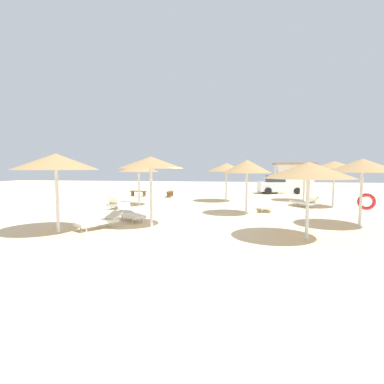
% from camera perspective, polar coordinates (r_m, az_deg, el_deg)
% --- Properties ---
extents(ground_plane, '(80.00, 80.00, 0.00)m').
position_cam_1_polar(ground_plane, '(12.99, -2.11, -6.35)').
color(ground_plane, beige).
extents(parasol_0, '(3.14, 3.14, 3.00)m').
position_cam_1_polar(parasol_0, '(12.33, -24.41, 5.23)').
color(parasol_0, silver).
rests_on(parasol_0, ground).
extents(parasol_1, '(2.58, 2.58, 2.77)m').
position_cam_1_polar(parasol_1, '(19.70, -10.07, 4.57)').
color(parasol_1, silver).
rests_on(parasol_1, ground).
extents(parasol_2, '(2.77, 2.77, 2.88)m').
position_cam_1_polar(parasol_2, '(20.57, 25.38, 4.63)').
color(parasol_2, silver).
rests_on(parasol_2, ground).
extents(parasol_3, '(2.72, 2.72, 2.94)m').
position_cam_1_polar(parasol_3, '(12.56, -7.83, 5.51)').
color(parasol_3, silver).
rests_on(parasol_3, ground).
extents(parasol_4, '(2.56, 2.56, 2.89)m').
position_cam_1_polar(parasol_4, '(16.00, 10.37, 4.78)').
color(parasol_4, silver).
rests_on(parasol_4, ground).
extents(parasol_5, '(2.60, 2.60, 2.68)m').
position_cam_1_polar(parasol_5, '(23.74, 20.57, 4.25)').
color(parasol_5, silver).
rests_on(parasol_5, ground).
extents(parasol_6, '(2.81, 2.81, 2.85)m').
position_cam_1_polar(parasol_6, '(14.19, 29.61, 4.28)').
color(parasol_6, silver).
rests_on(parasol_6, ground).
extents(parasol_7, '(3.02, 3.02, 2.67)m').
position_cam_1_polar(parasol_7, '(10.88, 21.24, 3.86)').
color(parasol_7, silver).
rests_on(parasol_7, ground).
extents(parasol_8, '(2.81, 2.81, 2.81)m').
position_cam_1_polar(parasol_8, '(21.94, 6.54, 4.68)').
color(parasol_8, silver).
rests_on(parasol_8, ground).
extents(lounger_0, '(1.56, 1.96, 0.64)m').
position_cam_1_polar(lounger_0, '(12.82, -17.01, -5.29)').
color(lounger_0, silver).
rests_on(lounger_0, ground).
extents(lounger_1, '(0.81, 1.89, 0.81)m').
position_cam_1_polar(lounger_1, '(18.79, -13.75, -2.06)').
color(lounger_1, silver).
rests_on(lounger_1, ground).
extents(lounger_2, '(1.60, 1.91, 0.73)m').
position_cam_1_polar(lounger_2, '(20.06, 20.54, -1.82)').
color(lounger_2, silver).
rests_on(lounger_2, ground).
extents(lounger_3, '(1.78, 1.78, 0.75)m').
position_cam_1_polar(lounger_3, '(14.32, -11.59, -4.11)').
color(lounger_3, silver).
rests_on(lounger_3, ground).
extents(lounger_4, '(0.72, 1.92, 0.68)m').
position_cam_1_polar(lounger_4, '(17.70, 13.84, -2.50)').
color(lounger_4, silver).
rests_on(lounger_4, ground).
extents(bench_0, '(0.50, 1.52, 0.49)m').
position_cam_1_polar(bench_0, '(25.44, -4.19, -0.16)').
color(bench_0, brown).
rests_on(bench_0, ground).
extents(bench_1, '(1.54, 0.59, 0.49)m').
position_cam_1_polar(bench_1, '(26.28, -10.15, -0.07)').
color(bench_1, brown).
rests_on(bench_1, ground).
extents(parked_car, '(4.22, 2.50, 1.72)m').
position_cam_1_polar(parked_car, '(29.84, 16.25, 1.29)').
color(parked_car, silver).
rests_on(parked_car, ground).
extents(beach_cabana, '(3.63, 3.54, 2.94)m').
position_cam_1_polar(beach_cabana, '(30.86, 18.62, 2.59)').
color(beach_cabana, white).
rests_on(beach_cabana, ground).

